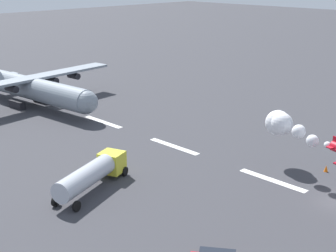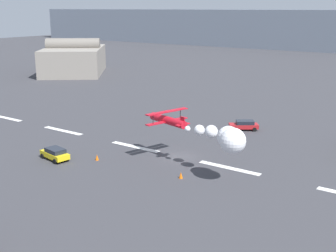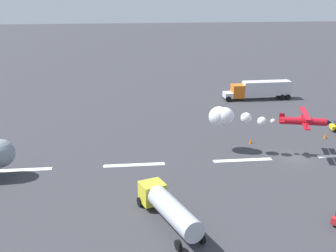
% 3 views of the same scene
% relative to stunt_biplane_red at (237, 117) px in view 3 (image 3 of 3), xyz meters
% --- Properties ---
extents(ground_plane, '(440.00, 440.00, 0.00)m').
position_rel_stunt_biplane_red_xyz_m(ground_plane, '(-7.31, 3.45, -4.94)').
color(ground_plane, '#38383D').
rests_on(ground_plane, ground).
extents(runway_stripe_5, '(8.00, 0.90, 0.01)m').
position_rel_stunt_biplane_red_xyz_m(runway_stripe_5, '(-0.05, 3.45, -4.94)').
color(runway_stripe_5, white).
rests_on(runway_stripe_5, ground).
extents(runway_stripe_6, '(8.00, 0.90, 0.01)m').
position_rel_stunt_biplane_red_xyz_m(runway_stripe_6, '(14.48, 3.45, -4.94)').
color(runway_stripe_6, white).
rests_on(runway_stripe_6, ground).
extents(runway_stripe_7, '(8.00, 0.90, 0.01)m').
position_rel_stunt_biplane_red_xyz_m(runway_stripe_7, '(29.01, 3.45, -4.94)').
color(runway_stripe_7, white).
rests_on(runway_stripe_7, ground).
extents(stunt_biplane_red, '(15.96, 7.96, 2.83)m').
position_rel_stunt_biplane_red_xyz_m(stunt_biplane_red, '(0.00, 0.00, 0.00)').
color(stunt_biplane_red, red).
extents(semi_truck_orange, '(13.80, 3.25, 3.70)m').
position_rel_stunt_biplane_red_xyz_m(semi_truck_orange, '(-12.30, -27.72, -2.83)').
color(semi_truck_orange, silver).
rests_on(semi_truck_orange, ground).
extents(fuel_tanker_truck, '(5.89, 10.38, 2.90)m').
position_rel_stunt_biplane_red_xyz_m(fuel_tanker_truck, '(11.66, 18.23, -3.19)').
color(fuel_tanker_truck, yellow).
rests_on(fuel_tanker_truck, ground).
extents(traffic_cone_near, '(0.44, 0.44, 0.75)m').
position_rel_stunt_biplane_red_xyz_m(traffic_cone_near, '(-15.01, -3.62, -4.57)').
color(traffic_cone_near, orange).
rests_on(traffic_cone_near, ground).
extents(traffic_cone_far, '(0.44, 0.44, 0.75)m').
position_rel_stunt_biplane_red_xyz_m(traffic_cone_far, '(-2.98, -2.67, -4.57)').
color(traffic_cone_far, orange).
rests_on(traffic_cone_far, ground).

